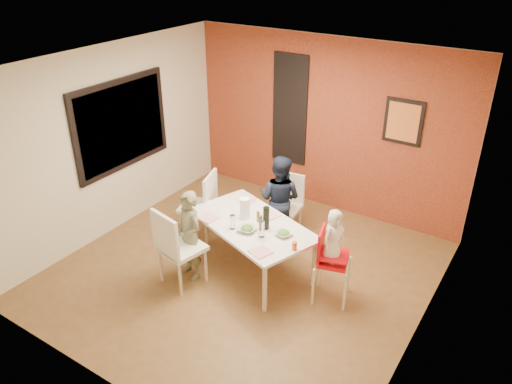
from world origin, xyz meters
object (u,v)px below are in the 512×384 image
Objects in this scene: dining_table at (252,227)px; chair_left at (203,202)px; wine_bottle at (266,218)px; paper_towel_roll at (245,208)px; child_far at (280,199)px; child_near at (190,235)px; toddler at (334,236)px; chair_far at (287,201)px; chair_near at (175,245)px; high_chair at (330,258)px.

chair_left is (-1.02, 0.28, -0.07)m from dining_table.
paper_towel_roll is at bearing 168.89° from wine_bottle.
child_far is (0.94, 0.54, 0.08)m from chair_left.
toddler is (1.70, 0.55, 0.29)m from child_near.
child_near is at bearing 123.76° from toddler.
chair_far is at bearing 64.48° from toddler.
chair_near is 1.62× the size of toddler.
child_near reaches higher than high_chair.
chair_far is at bearing 32.24° from high_chair.
child_near is (-0.50, -1.61, 0.09)m from chair_far.
toddler is at bearing -142.63° from chair_near.
wine_bottle is (0.80, 0.53, 0.25)m from child_near.
chair_left is 2.13m from high_chair.
wine_bottle is at bearing 59.20° from chair_left.
dining_table is 1.10m from high_chair.
child_near is (0.02, 0.25, 0.01)m from chair_near.
toddler is 0.90m from wine_bottle.
child_near is 1.81m from toddler.
chair_left is (-0.42, 1.07, -0.03)m from chair_near.
dining_table is 0.82m from child_far.
chair_near is at bearing 3.56° from chair_left.
chair_near is at bearing -77.07° from child_near.
chair_near is at bearing 66.82° from child_far.
wine_bottle is (-0.90, -0.02, -0.04)m from toddler.
child_near is (0.44, -0.82, 0.03)m from chair_left.
paper_towel_roll reaches higher than dining_table.
chair_near is 1.04× the size of chair_left.
child_near is 4.21× the size of paper_towel_roll.
child_near is 1.46m from child_far.
toddler reaches higher than wine_bottle.
child_far is 1.46m from toddler.
child_far reaches higher than chair_far.
chair_near is 1.70m from child_far.
chair_near is at bearing 99.45° from high_chair.
chair_far is at bearing 86.22° from paper_towel_roll.
chair_far is 3.02× the size of wine_bottle.
child_far reaches higher than dining_table.
high_chair is at bearing -0.03° from dining_table.
child_far is at bearing 87.04° from child_near.
wine_bottle is at bearing 51.08° from child_near.
chair_far is 0.95× the size of high_chair.
child_far reaches higher than high_chair.
chair_near is (-0.60, -0.80, -0.04)m from dining_table.
dining_table is 2.07× the size of chair_far.
child_near is at bearing -136.91° from dining_table.
dining_table is at bearing 106.30° from toddler.
toddler is (2.14, -0.27, 0.32)m from chair_left.
toddler reaches higher than dining_table.
chair_near is 0.25m from child_near.
child_far is at bearing 71.51° from toddler.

